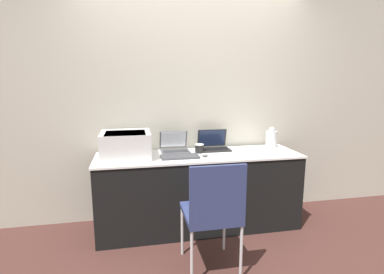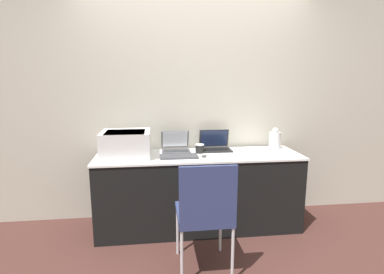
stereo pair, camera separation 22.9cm
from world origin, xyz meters
TOP-DOWN VIEW (x-y plane):
  - ground_plane at (0.00, 0.00)m, footprint 14.00×14.00m
  - wall_back at (0.00, 0.67)m, footprint 8.00×0.05m
  - table at (0.00, 0.29)m, footprint 2.10×0.60m
  - printer at (-0.73, 0.31)m, footprint 0.48×0.44m
  - laptop_left at (-0.23, 0.47)m, footprint 0.30×0.29m
  - laptop_right at (0.21, 0.48)m, footprint 0.33×0.25m
  - external_keyboard at (-0.21, 0.20)m, footprint 0.37×0.18m
  - coffee_cup at (0.02, 0.36)m, footprint 0.09×0.09m
  - mouse at (0.03, 0.17)m, footprint 0.06×0.04m
  - metal_pitcher at (0.88, 0.45)m, footprint 0.13×0.13m
  - chair at (-0.07, -0.50)m, footprint 0.43×0.47m

SIDE VIEW (x-z plane):
  - ground_plane at x=0.00m, z-range 0.00..0.00m
  - table at x=0.00m, z-range 0.00..0.80m
  - chair at x=-0.07m, z-range 0.08..1.03m
  - external_keyboard at x=-0.21m, z-range 0.79..0.81m
  - mouse at x=0.03m, z-range 0.79..0.82m
  - coffee_cup at x=0.02m, z-range 0.80..0.89m
  - laptop_left at x=-0.23m, z-range 0.74..0.95m
  - laptop_right at x=0.21m, z-range 0.74..0.95m
  - metal_pitcher at x=0.88m, z-range 0.78..1.02m
  - printer at x=-0.73m, z-range 0.81..1.06m
  - wall_back at x=0.00m, z-range 0.00..2.60m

